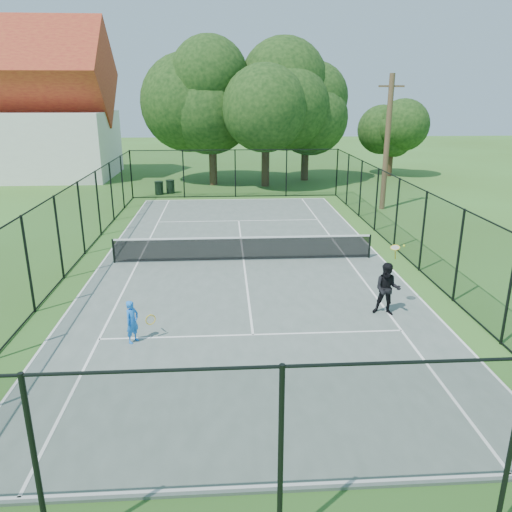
{
  "coord_description": "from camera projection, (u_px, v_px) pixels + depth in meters",
  "views": [
    {
      "loc": [
        -0.69,
        -18.57,
        6.27
      ],
      "look_at": [
        0.3,
        -3.0,
        1.2
      ],
      "focal_mm": 35.0,
      "sensor_mm": 36.0,
      "label": 1
    }
  ],
  "objects": [
    {
      "name": "ground",
      "position": [
        244.0,
        262.0,
        19.6
      ],
      "size": [
        120.0,
        120.0,
        0.0
      ],
      "primitive_type": "plane",
      "color": "#3A6021"
    },
    {
      "name": "tennis_court",
      "position": [
        244.0,
        261.0,
        19.59
      ],
      "size": [
        11.0,
        24.0,
        0.06
      ],
      "primitive_type": "cube",
      "color": "#526158",
      "rests_on": "ground"
    },
    {
      "name": "tennis_net",
      "position": [
        244.0,
        248.0,
        19.42
      ],
      "size": [
        10.08,
        0.08,
        0.95
      ],
      "color": "black",
      "rests_on": "tennis_court"
    },
    {
      "name": "fence",
      "position": [
        243.0,
        225.0,
        19.14
      ],
      "size": [
        13.1,
        26.1,
        3.0
      ],
      "color": "black",
      "rests_on": "ground"
    },
    {
      "name": "tree_near_left",
      "position": [
        211.0,
        98.0,
        34.36
      ],
      "size": [
        7.52,
        7.52,
        9.81
      ],
      "color": "#332114",
      "rests_on": "ground"
    },
    {
      "name": "tree_near_mid",
      "position": [
        266.0,
        107.0,
        34.06
      ],
      "size": [
        6.75,
        6.75,
        8.82
      ],
      "color": "#332114",
      "rests_on": "ground"
    },
    {
      "name": "tree_near_right",
      "position": [
        306.0,
        113.0,
        36.72
      ],
      "size": [
        5.64,
        5.64,
        7.79
      ],
      "color": "#332114",
      "rests_on": "ground"
    },
    {
      "name": "tree_far_right",
      "position": [
        391.0,
        133.0,
        39.12
      ],
      "size": [
        4.09,
        4.09,
        5.41
      ],
      "color": "#332114",
      "rests_on": "ground"
    },
    {
      "name": "building",
      "position": [
        9.0,
        113.0,
        37.94
      ],
      "size": [
        15.3,
        8.15,
        11.87
      ],
      "color": "silver",
      "rests_on": "ground"
    },
    {
      "name": "trash_bin_left",
      "position": [
        159.0,
        188.0,
        32.58
      ],
      "size": [
        0.58,
        0.58,
        0.86
      ],
      "color": "black",
      "rests_on": "ground"
    },
    {
      "name": "trash_bin_right",
      "position": [
        170.0,
        187.0,
        33.0
      ],
      "size": [
        0.58,
        0.58,
        0.88
      ],
      "color": "black",
      "rests_on": "ground"
    },
    {
      "name": "utility_pole",
      "position": [
        387.0,
        143.0,
        27.49
      ],
      "size": [
        1.4,
        0.3,
        7.34
      ],
      "color": "#4C3823",
      "rests_on": "ground"
    },
    {
      "name": "player_blue",
      "position": [
        133.0,
        322.0,
        12.97
      ],
      "size": [
        0.82,
        0.5,
        1.15
      ],
      "color": "blue",
      "rests_on": "tennis_court"
    },
    {
      "name": "player_black",
      "position": [
        387.0,
        289.0,
        14.56
      ],
      "size": [
        1.05,
        0.92,
        2.02
      ],
      "color": "black",
      "rests_on": "tennis_court"
    }
  ]
}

